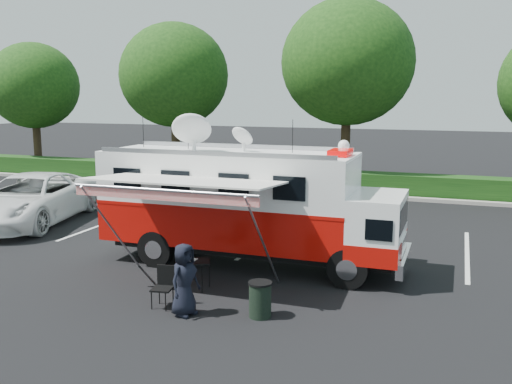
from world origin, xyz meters
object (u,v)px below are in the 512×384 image
(white_suv, at_px, (31,223))
(trash_bin, at_px, (260,299))
(command_truck, at_px, (247,204))
(folding_table, at_px, (193,263))

(white_suv, relative_size, trash_bin, 8.33)
(white_suv, distance_m, trash_bin, 11.76)
(command_truck, height_order, white_suv, command_truck)
(white_suv, bearing_deg, command_truck, -25.02)
(command_truck, xyz_separation_m, trash_bin, (1.53, -3.31, -1.28))
(command_truck, distance_m, folding_table, 2.50)
(folding_table, bearing_deg, command_truck, 76.59)
(command_truck, bearing_deg, white_suv, 167.32)
(white_suv, bearing_deg, folding_table, -39.00)
(command_truck, height_order, folding_table, command_truck)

